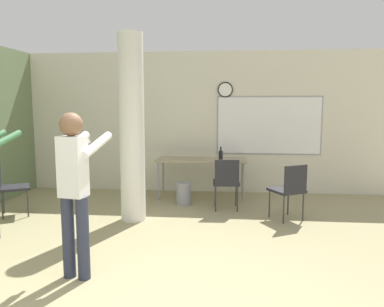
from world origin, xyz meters
TOP-DOWN VIEW (x-y plane):
  - wall_back at (0.03, 5.06)m, footprint 8.00×0.15m
  - support_pillar at (-0.82, 2.99)m, footprint 0.37×0.37m
  - folding_table at (0.13, 4.45)m, footprint 1.68×0.64m
  - bottle_on_table at (0.49, 4.30)m, footprint 0.08×0.08m
  - waste_bin at (-0.15, 3.93)m, footprint 0.26×0.26m
  - chair_by_left_wall at (-2.82, 3.00)m, footprint 0.60×0.60m
  - chair_mid_room at (1.56, 3.18)m, footprint 0.60×0.60m
  - chair_table_right at (0.60, 3.66)m, footprint 0.46×0.46m
  - person_playing_front at (-0.90, 1.04)m, footprint 0.45×0.68m

SIDE VIEW (x-z plane):
  - waste_bin at x=-0.15m, z-range 0.00..0.40m
  - chair_by_left_wall at x=-2.82m, z-range 0.08..0.95m
  - chair_mid_room at x=1.56m, z-range 0.08..0.95m
  - chair_table_right at x=0.60m, z-range 0.08..0.95m
  - folding_table at x=0.13m, z-range 0.32..1.07m
  - bottle_on_table at x=0.49m, z-range 0.72..0.97m
  - person_playing_front at x=-0.90m, z-range 0.15..1.83m
  - wall_back at x=0.03m, z-range 0.00..2.80m
  - support_pillar at x=-0.82m, z-range 0.00..2.80m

